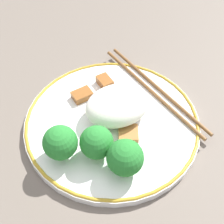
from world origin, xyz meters
The scene contains 11 objects.
ground_plane centered at (0.00, 0.00, 0.00)m, with size 3.00×3.00×0.00m, color #665B51.
plate centered at (0.00, 0.00, 0.01)m, with size 0.26×0.26×0.02m.
rice_mound centered at (-0.01, -0.01, 0.03)m, with size 0.10×0.08×0.04m.
broccoli_back_left centered at (0.09, 0.03, 0.04)m, with size 0.05×0.05×0.05m.
broccoli_back_center centered at (0.04, 0.05, 0.04)m, with size 0.05×0.05×0.05m.
broccoli_back_right centered at (0.02, 0.08, 0.04)m, with size 0.05×0.05×0.05m.
meat_near_front centered at (-0.01, 0.03, 0.02)m, with size 0.04×0.04×0.01m.
meat_near_left centered at (-0.04, -0.02, 0.02)m, with size 0.04×0.04×0.01m.
meat_near_right centered at (-0.02, -0.07, 0.02)m, with size 0.02×0.03×0.01m.
meat_near_back centered at (0.02, -0.06, 0.02)m, with size 0.03×0.03×0.01m.
chopsticks centered at (-0.09, -0.03, 0.02)m, with size 0.07×0.24×0.01m.
Camera 1 is at (0.12, 0.27, 0.38)m, focal length 50.00 mm.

